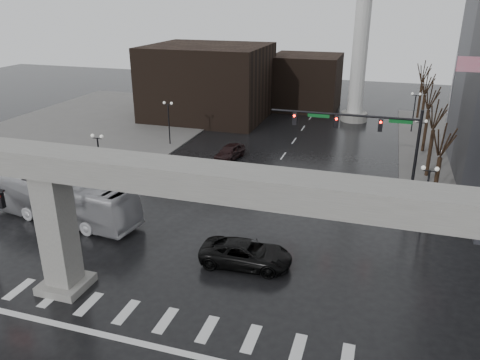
% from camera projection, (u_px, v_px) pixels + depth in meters
% --- Properties ---
extents(ground, '(160.00, 160.00, 0.00)m').
position_uv_depth(ground, '(174.00, 309.00, 26.01)').
color(ground, black).
rests_on(ground, ground).
extents(sidewalk_nw, '(28.00, 36.00, 0.15)m').
position_uv_depth(sidewalk_nw, '(113.00, 120.00, 65.17)').
color(sidewalk_nw, '#615E5C').
rests_on(sidewalk_nw, ground).
extents(elevated_guideway, '(48.00, 2.60, 8.70)m').
position_uv_depth(elevated_guideway, '(190.00, 199.00, 23.12)').
color(elevated_guideway, gray).
rests_on(elevated_guideway, ground).
extents(building_far_left, '(16.00, 14.00, 10.00)m').
position_uv_depth(building_far_left, '(208.00, 82.00, 65.33)').
color(building_far_left, black).
rests_on(building_far_left, ground).
extents(building_far_mid, '(10.00, 10.00, 8.00)m').
position_uv_depth(building_far_mid, '(306.00, 82.00, 71.21)').
color(building_far_mid, black).
rests_on(building_far_mid, ground).
extents(smokestack, '(3.60, 3.60, 30.00)m').
position_uv_depth(smokestack, '(363.00, 20.00, 60.22)').
color(smokestack, silver).
rests_on(smokestack, ground).
extents(signal_mast_arm, '(12.12, 0.43, 8.00)m').
position_uv_depth(signal_mast_arm, '(369.00, 133.00, 38.02)').
color(signal_mast_arm, black).
rests_on(signal_mast_arm, ground).
extents(flagpole_assembly, '(2.06, 0.12, 12.00)m').
position_uv_depth(flagpole_assembly, '(452.00, 109.00, 38.48)').
color(flagpole_assembly, silver).
rests_on(flagpole_assembly, ground).
extents(lamp_right_0, '(1.22, 0.32, 5.11)m').
position_uv_depth(lamp_right_0, '(427.00, 188.00, 33.38)').
color(lamp_right_0, black).
rests_on(lamp_right_0, ground).
extents(lamp_right_1, '(1.22, 0.32, 5.11)m').
position_uv_depth(lamp_right_1, '(419.00, 136.00, 45.79)').
color(lamp_right_1, black).
rests_on(lamp_right_1, ground).
extents(lamp_right_2, '(1.22, 0.32, 5.11)m').
position_uv_depth(lamp_right_2, '(415.00, 106.00, 58.21)').
color(lamp_right_2, black).
rests_on(lamp_right_2, ground).
extents(lamp_left_0, '(1.22, 0.32, 5.11)m').
position_uv_depth(lamp_left_0, '(99.00, 152.00, 40.91)').
color(lamp_left_0, black).
rests_on(lamp_left_0, ground).
extents(lamp_left_1, '(1.22, 0.32, 5.11)m').
position_uv_depth(lamp_left_1, '(169.00, 116.00, 53.33)').
color(lamp_left_1, black).
rests_on(lamp_left_1, ground).
extents(lamp_left_2, '(1.22, 0.32, 5.11)m').
position_uv_depth(lamp_left_2, '(212.00, 93.00, 65.75)').
color(lamp_left_2, black).
rests_on(lamp_left_2, ground).
extents(tree_right_0, '(1.09, 1.58, 7.50)m').
position_uv_depth(tree_right_0, '(437.00, 179.00, 36.90)').
color(tree_right_0, black).
rests_on(tree_right_0, ground).
extents(tree_right_1, '(1.09, 1.61, 7.67)m').
position_uv_depth(tree_right_1, '(431.00, 148.00, 43.98)').
color(tree_right_1, black).
rests_on(tree_right_1, ground).
extents(tree_right_2, '(1.10, 1.63, 7.85)m').
position_uv_depth(tree_right_2, '(426.00, 127.00, 51.05)').
color(tree_right_2, black).
rests_on(tree_right_2, ground).
extents(tree_right_3, '(1.11, 1.66, 8.02)m').
position_uv_depth(tree_right_3, '(423.00, 110.00, 58.12)').
color(tree_right_3, black).
rests_on(tree_right_3, ground).
extents(tree_right_4, '(1.12, 1.69, 8.19)m').
position_uv_depth(tree_right_4, '(420.00, 97.00, 65.19)').
color(tree_right_4, black).
rests_on(tree_right_4, ground).
extents(pickup_truck, '(6.06, 3.06, 1.64)m').
position_uv_depth(pickup_truck, '(246.00, 254.00, 30.00)').
color(pickup_truck, black).
rests_on(pickup_truck, ground).
extents(city_bus, '(13.10, 4.68, 3.57)m').
position_uv_depth(city_bus, '(63.00, 198.00, 35.80)').
color(city_bus, '#AEAEB3').
rests_on(city_bus, ground).
extents(far_car, '(2.57, 4.86, 1.58)m').
position_uv_depth(far_car, '(230.00, 152.00, 49.59)').
color(far_car, black).
rests_on(far_car, ground).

